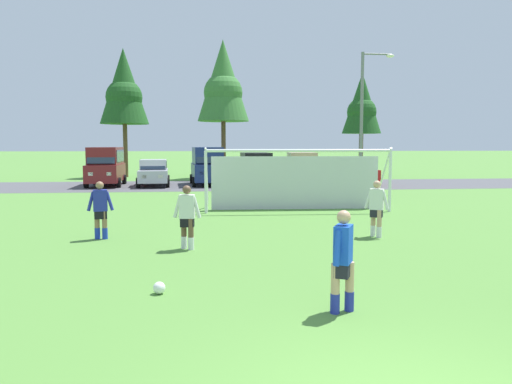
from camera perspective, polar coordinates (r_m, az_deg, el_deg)
The scene contains 18 objects.
ground_plane at distance 19.54m, azimuth -0.05°, elevation -2.27°, with size 400.00×400.00×0.00m, color #518438.
parking_lot_strip at distance 32.29m, azimuth -2.44°, elevation 0.82°, with size 52.00×8.40×0.01m, color #4C4C51.
soccer_ball at distance 9.00m, azimuth -11.31°, elevation -10.99°, with size 0.22×0.22×0.22m.
soccer_goal at distance 19.92m, azimuth 4.75°, elevation 1.59°, with size 7.49×2.22×2.57m.
player_striker_near at distance 14.42m, azimuth 13.98°, elevation -1.92°, with size 0.64×0.51×1.64m.
player_defender_far at distance 14.38m, azimuth -17.82°, elevation -2.05°, with size 0.75×0.33×1.64m.
player_winger_left at distance 7.85m, azimuth 10.19°, elevation -8.04°, with size 0.49×0.65×1.64m.
player_trailing_back at distance 12.47m, azimuth -8.10°, elevation -2.96°, with size 0.72×0.30×1.64m.
parked_car_slot_far_left at distance 33.17m, azimuth -17.23°, elevation 3.02°, with size 2.36×4.88×2.52m.
parked_car_slot_left at distance 32.21m, azimuth -11.96°, elevation 2.25°, with size 2.25×4.31×1.72m.
parked_car_slot_center_left at distance 32.60m, azimuth -5.74°, elevation 3.20°, with size 2.47×4.93×2.52m.
parked_car_slot_center at distance 31.78m, azimuth 0.02°, elevation 2.75°, with size 2.25×4.66×2.16m.
parked_car_slot_center_right at distance 33.07m, azimuth 5.41°, elevation 2.84°, with size 2.40×4.73×2.16m.
parked_car_slot_right at distance 33.30m, azimuth 12.00°, elevation 2.35°, with size 2.29×4.33×1.72m.
tree_left_edge at distance 42.18m, azimuth -15.27°, elevation 11.63°, with size 3.97×3.97×10.58m.
tree_mid_left at distance 39.48m, azimuth -3.89°, elevation 12.62°, with size 4.11×4.11×10.96m.
tree_center_back at distance 42.59m, azimuth 12.34°, elevation 9.94°, with size 3.29×3.29×8.77m.
street_lamp at distance 28.73m, azimuth 12.62°, elevation 8.26°, with size 2.00×0.32×7.90m.
Camera 1 is at (-2.03, -4.25, 2.65)m, focal length 34.02 mm.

